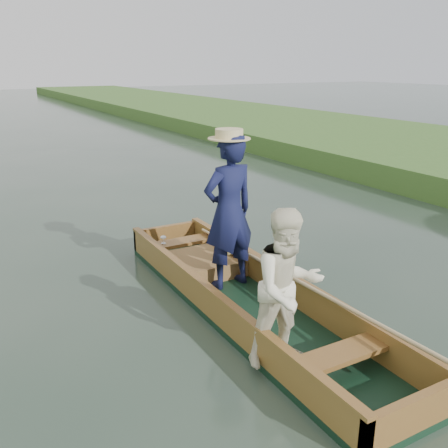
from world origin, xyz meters
TOP-DOWN VIEW (x-y plane):
  - ground at (0.00, 0.00)m, footprint 120.00×120.00m
  - punt at (-0.04, -0.04)m, footprint 1.26×5.00m

SIDE VIEW (x-z plane):
  - ground at x=0.00m, z-range 0.00..0.00m
  - punt at x=-0.04m, z-range -0.40..1.69m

